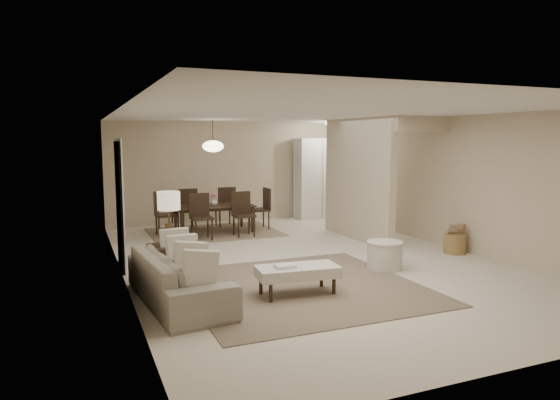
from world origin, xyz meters
name	(u,v)px	position (x,y,z in m)	size (l,w,h in m)	color
floor	(304,260)	(0.00, 0.00, 0.00)	(9.00, 9.00, 0.00)	beige
ceiling	(305,113)	(0.00, 0.00, 2.50)	(9.00, 9.00, 0.00)	white
back_wall	(229,172)	(0.00, 4.50, 1.25)	(6.00, 6.00, 0.00)	#C4B494
left_wall	(120,195)	(-3.00, 0.00, 1.25)	(9.00, 9.00, 0.00)	#C4B494
right_wall	(445,182)	(3.00, 0.00, 1.25)	(9.00, 9.00, 0.00)	#C4B494
partition	(357,179)	(1.80, 1.25, 1.25)	(0.15, 2.50, 2.50)	#C4B494
doorway	(120,206)	(-2.97, 0.60, 1.02)	(0.04, 0.90, 2.04)	black
pantry_cabinet	(318,178)	(2.35, 4.15, 1.05)	(1.20, 0.55, 2.10)	white
flush_light	(334,123)	(2.30, 3.20, 2.46)	(0.44, 0.44, 0.05)	white
living_rug	(301,287)	(-0.73, -1.45, 0.01)	(3.20, 3.20, 0.01)	brown
sofa	(179,278)	(-2.45, -1.45, 0.31)	(0.84, 2.15, 0.63)	gray
ottoman_bench	(297,272)	(-0.93, -1.75, 0.31)	(1.13, 0.60, 0.39)	beige
side_table	(170,264)	(-2.40, -0.59, 0.29)	(0.52, 0.52, 0.57)	black
table_lamp	(169,206)	(-2.40, -0.59, 1.14)	(0.32, 0.32, 0.76)	#44331D
round_pouf	(385,255)	(0.92, -1.07, 0.22)	(0.57, 0.57, 0.44)	beige
wicker_basket	(455,244)	(2.75, -0.61, 0.17)	(0.40, 0.40, 0.34)	brown
dining_rug	(214,232)	(-0.77, 3.07, 0.01)	(2.80, 2.10, 0.01)	#877653
dining_table	(214,219)	(-0.77, 3.07, 0.30)	(1.73, 0.97, 0.61)	black
dining_chairs	(214,211)	(-0.77, 3.07, 0.48)	(2.57, 1.86, 0.96)	black
vase	(214,202)	(-0.77, 3.07, 0.69)	(0.15, 0.15, 0.16)	white
yellow_mat	(363,230)	(2.47, 2.07, 0.01)	(0.86, 0.53, 0.01)	yellow
pendant_light	(213,146)	(-0.77, 3.07, 1.92)	(0.46, 0.46, 0.71)	#44331D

